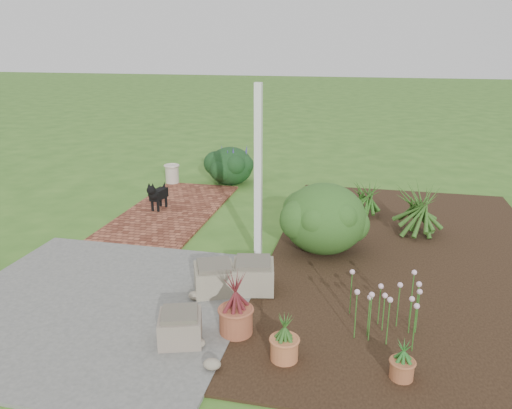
% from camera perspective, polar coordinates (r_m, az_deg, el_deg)
% --- Properties ---
extents(ground, '(80.00, 80.00, 0.00)m').
position_cam_1_polar(ground, '(7.36, -2.22, -6.02)').
color(ground, '#35641F').
rests_on(ground, ground).
extents(concrete_patio, '(3.50, 3.50, 0.04)m').
position_cam_1_polar(concrete_patio, '(6.36, -17.62, -10.86)').
color(concrete_patio, '#5A5A57').
rests_on(concrete_patio, ground).
extents(brick_path, '(1.60, 3.50, 0.04)m').
position_cam_1_polar(brick_path, '(9.42, -9.49, -0.64)').
color(brick_path, '#5A2A1C').
rests_on(brick_path, ground).
extents(garden_bed, '(4.00, 7.00, 0.03)m').
position_cam_1_polar(garden_bed, '(7.63, 17.35, -5.86)').
color(garden_bed, black).
rests_on(garden_bed, ground).
extents(veranda_post, '(0.10, 0.10, 2.50)m').
position_cam_1_polar(veranda_post, '(6.97, 0.26, 3.49)').
color(veranda_post, white).
rests_on(veranda_post, ground).
extents(stone_trough_near, '(0.55, 0.55, 0.29)m').
position_cam_1_polar(stone_trough_near, '(5.38, -8.65, -13.80)').
color(stone_trough_near, '#7B6B5C').
rests_on(stone_trough_near, concrete_patio).
extents(stone_trough_mid, '(0.60, 0.60, 0.34)m').
position_cam_1_polar(stone_trough_mid, '(6.31, -0.29, -8.24)').
color(stone_trough_mid, gray).
rests_on(stone_trough_mid, concrete_patio).
extents(stone_trough_far, '(0.63, 0.63, 0.32)m').
position_cam_1_polar(stone_trough_far, '(6.28, -4.75, -8.50)').
color(stone_trough_far, '#756A5B').
rests_on(stone_trough_far, concrete_patio).
extents(black_dog, '(0.23, 0.59, 0.51)m').
position_cam_1_polar(black_dog, '(9.34, -11.22, 1.19)').
color(black_dog, black).
rests_on(black_dog, brick_path).
extents(cream_ceramic_urn, '(0.32, 0.32, 0.39)m').
position_cam_1_polar(cream_ceramic_urn, '(11.15, -9.57, 3.46)').
color(cream_ceramic_urn, beige).
rests_on(cream_ceramic_urn, brick_path).
extents(evergreen_shrub, '(1.26, 1.26, 1.05)m').
position_cam_1_polar(evergreen_shrub, '(7.42, 7.80, -1.38)').
color(evergreen_shrub, '#183D10').
rests_on(evergreen_shrub, garden_bed).
extents(agapanthus_clump_back, '(1.25, 1.25, 0.97)m').
position_cam_1_polar(agapanthus_clump_back, '(8.42, 18.01, -0.05)').
color(agapanthus_clump_back, '#163C12').
rests_on(agapanthus_clump_back, garden_bed).
extents(agapanthus_clump_front, '(1.00, 1.00, 0.72)m').
position_cam_1_polar(agapanthus_clump_front, '(9.13, 12.32, 1.01)').
color(agapanthus_clump_front, '#103611').
rests_on(agapanthus_clump_front, garden_bed).
extents(pink_flower_patch, '(1.20, 1.20, 0.67)m').
position_cam_1_polar(pink_flower_patch, '(5.46, 14.99, -11.53)').
color(pink_flower_patch, '#113D0F').
rests_on(pink_flower_patch, garden_bed).
extents(terracotta_pot_bronze, '(0.41, 0.41, 0.29)m').
position_cam_1_polar(terracotta_pot_bronze, '(5.47, -2.31, -13.13)').
color(terracotta_pot_bronze, '#9C5134').
rests_on(terracotta_pot_bronze, garden_bed).
extents(terracotta_pot_small_left, '(0.28, 0.28, 0.18)m').
position_cam_1_polar(terracotta_pot_small_left, '(5.05, 16.33, -17.62)').
color(terracotta_pot_small_left, '#9C5835').
rests_on(terracotta_pot_small_left, garden_bed).
extents(terracotta_pot_small_right, '(0.31, 0.31, 0.23)m').
position_cam_1_polar(terracotta_pot_small_right, '(5.09, 3.26, -16.15)').
color(terracotta_pot_small_right, '#B9693E').
rests_on(terracotta_pot_small_right, garden_bed).
extents(purple_flowering_bush, '(1.31, 1.31, 0.84)m').
position_cam_1_polar(purple_flowering_bush, '(11.04, -2.95, 4.54)').
color(purple_flowering_bush, black).
rests_on(purple_flowering_bush, ground).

